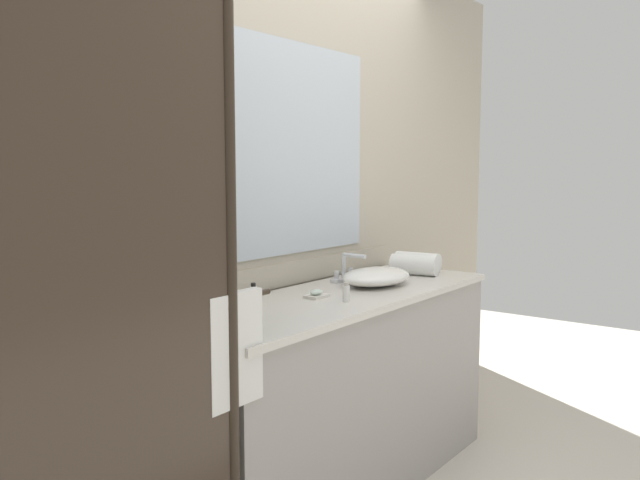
# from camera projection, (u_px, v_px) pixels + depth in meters

# --- Properties ---
(wall_back_with_mirror) EXTENTS (4.40, 0.06, 2.60)m
(wall_back_with_mirror) POSITION_uv_depth(u_px,v_px,m) (280.00, 199.00, 3.04)
(wall_back_with_mirror) COLOR #B2A893
(wall_back_with_mirror) RESTS_ON ground_plane
(vanity_cabinet) EXTENTS (1.80, 0.58, 0.90)m
(vanity_cabinet) POSITION_uv_depth(u_px,v_px,m) (338.00, 392.00, 2.93)
(vanity_cabinet) COLOR #9E9993
(vanity_cabinet) RESTS_ON ground_plane
(shower_enclosure) EXTENTS (1.20, 0.59, 2.00)m
(shower_enclosure) POSITION_uv_depth(u_px,v_px,m) (122.00, 329.00, 1.74)
(shower_enclosure) COLOR #2D2319
(shower_enclosure) RESTS_ON ground_plane
(sink_basin) EXTENTS (0.39, 0.28, 0.08)m
(sink_basin) POSITION_uv_depth(u_px,v_px,m) (376.00, 276.00, 3.09)
(sink_basin) COLOR white
(sink_basin) RESTS_ON vanity_cabinet
(faucet) EXTENTS (0.17, 0.15, 0.14)m
(faucet) POSITION_uv_depth(u_px,v_px,m) (346.00, 272.00, 3.19)
(faucet) COLOR silver
(faucet) RESTS_ON vanity_cabinet
(potted_plant) EXTENTS (0.19, 0.19, 0.22)m
(potted_plant) POSITION_uv_depth(u_px,v_px,m) (209.00, 289.00, 2.34)
(potted_plant) COLOR #473828
(potted_plant) RESTS_ON vanity_cabinet
(soap_dish) EXTENTS (0.10, 0.07, 0.04)m
(soap_dish) POSITION_uv_depth(u_px,v_px,m) (316.00, 294.00, 2.79)
(soap_dish) COLOR silver
(soap_dish) RESTS_ON vanity_cabinet
(amenity_bottle_lotion) EXTENTS (0.03, 0.03, 0.10)m
(amenity_bottle_lotion) POSITION_uv_depth(u_px,v_px,m) (231.00, 294.00, 2.62)
(amenity_bottle_lotion) COLOR silver
(amenity_bottle_lotion) RESTS_ON vanity_cabinet
(amenity_bottle_shampoo) EXTENTS (0.02, 0.02, 0.10)m
(amenity_bottle_shampoo) POSITION_uv_depth(u_px,v_px,m) (253.00, 297.00, 2.56)
(amenity_bottle_shampoo) COLOR silver
(amenity_bottle_shampoo) RESTS_ON vanity_cabinet
(amenity_bottle_conditioner) EXTENTS (0.03, 0.03, 0.08)m
(amenity_bottle_conditioner) POSITION_uv_depth(u_px,v_px,m) (346.00, 293.00, 2.69)
(amenity_bottle_conditioner) COLOR white
(amenity_bottle_conditioner) RESTS_ON vanity_cabinet
(rolled_towel_near_edge) EXTENTS (0.12, 0.25, 0.10)m
(rolled_towel_near_edge) POSITION_uv_depth(u_px,v_px,m) (417.00, 262.00, 3.50)
(rolled_towel_near_edge) COLOR white
(rolled_towel_near_edge) RESTS_ON vanity_cabinet
(rolled_towel_middle) EXTENTS (0.15, 0.25, 0.10)m
(rolled_towel_middle) POSITION_uv_depth(u_px,v_px,m) (414.00, 265.00, 3.38)
(rolled_towel_middle) COLOR white
(rolled_towel_middle) RESTS_ON vanity_cabinet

